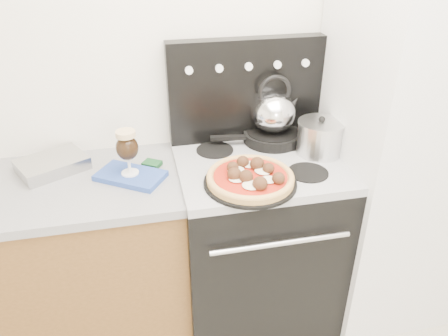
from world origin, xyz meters
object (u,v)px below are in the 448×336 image
object	(u,v)px
beer_glass	(128,152)
stock_pot	(320,139)
base_cabinet	(31,272)
stove_body	(256,242)
fridge	(400,144)
tea_kettle	(274,109)
pizza_pan	(250,182)
pizza	(250,176)
skillet	(272,136)
oven_mitt	(131,176)

from	to	relation	value
beer_glass	stock_pot	xyz separation A→B (m)	(0.89, 0.02, -0.03)
base_cabinet	stove_body	distance (m)	1.11
fridge	beer_glass	size ratio (longest dim) A/B	9.13
stove_body	beer_glass	distance (m)	0.83
base_cabinet	fridge	xyz separation A→B (m)	(1.80, -0.05, 0.52)
stove_body	tea_kettle	world-z (taller)	tea_kettle
pizza_pan	pizza	world-z (taller)	pizza
beer_glass	tea_kettle	world-z (taller)	tea_kettle
pizza	stock_pot	xyz separation A→B (m)	(0.39, 0.20, 0.04)
pizza	tea_kettle	xyz separation A→B (m)	(0.22, 0.38, 0.13)
stove_body	pizza_pan	xyz separation A→B (m)	(-0.09, -0.18, 0.49)
tea_kettle	beer_glass	bearing A→B (deg)	179.20
pizza_pan	pizza	xyz separation A→B (m)	(-0.00, 0.00, 0.03)
fridge	skillet	world-z (taller)	fridge
beer_glass	pizza_pan	bearing A→B (deg)	-20.82
pizza_pan	pizza	size ratio (longest dim) A/B	1.07
tea_kettle	oven_mitt	bearing A→B (deg)	179.20
stock_pot	tea_kettle	bearing A→B (deg)	135.83
base_cabinet	fridge	distance (m)	1.88
fridge	stock_pot	world-z (taller)	fridge
pizza	base_cabinet	bearing A→B (deg)	168.37
oven_mitt	beer_glass	size ratio (longest dim) A/B	1.39
beer_glass	skillet	bearing A→B (deg)	14.85
fridge	pizza_pan	xyz separation A→B (m)	(-0.79, -0.16, -0.02)
base_cabinet	tea_kettle	bearing A→B (deg)	7.78
beer_glass	tea_kettle	xyz separation A→B (m)	(0.71, 0.19, 0.06)
pizza_pan	oven_mitt	bearing A→B (deg)	159.18
base_cabinet	fridge	size ratio (longest dim) A/B	0.76
fridge	pizza	distance (m)	0.81
fridge	beer_glass	distance (m)	1.29
fridge	tea_kettle	bearing A→B (deg)	159.35
stove_body	beer_glass	xyz separation A→B (m)	(-0.59, 0.00, 0.59)
fridge	pizza_pan	distance (m)	0.81
stove_body	fridge	world-z (taller)	fridge
base_cabinet	beer_glass	xyz separation A→B (m)	(0.52, -0.02, 0.60)
base_cabinet	oven_mitt	world-z (taller)	oven_mitt
oven_mitt	beer_glass	xyz separation A→B (m)	(0.00, 0.00, 0.12)
base_cabinet	pizza_pan	bearing A→B (deg)	-11.63
pizza_pan	stock_pot	size ratio (longest dim) A/B	1.89
stove_body	tea_kettle	size ratio (longest dim) A/B	3.62
base_cabinet	pizza_pan	size ratio (longest dim) A/B	3.67
tea_kettle	stock_pot	world-z (taller)	tea_kettle
fridge	pizza_pan	world-z (taller)	fridge
skillet	tea_kettle	distance (m)	0.15
beer_glass	skillet	distance (m)	0.74
base_cabinet	skillet	bearing A→B (deg)	7.78
oven_mitt	stock_pot	bearing A→B (deg)	1.07
beer_glass	tea_kettle	size ratio (longest dim) A/B	0.86
tea_kettle	stock_pot	size ratio (longest dim) A/B	1.17
stove_body	oven_mitt	xyz separation A→B (m)	(-0.59, 0.00, 0.47)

